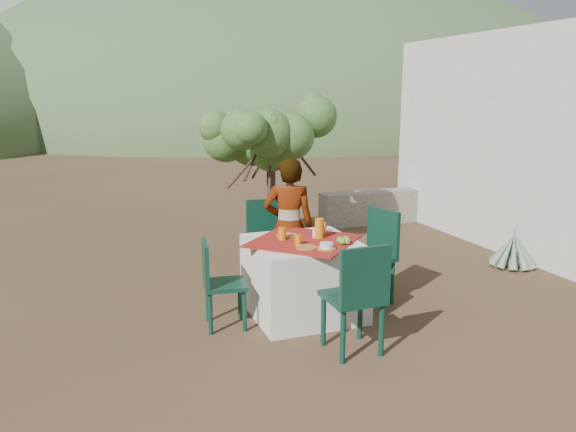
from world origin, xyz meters
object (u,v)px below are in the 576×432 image
object	(u,v)px
chair_right	(374,251)
shrub_tree	(274,144)
table	(303,277)
agave	(513,251)
chair_far	(267,238)
chair_left	(217,280)
person	(289,226)
chair_near	(358,294)
guesthouse	(564,138)
juice_pitcher	(319,228)

from	to	relation	value
chair_right	shrub_tree	size ratio (longest dim) A/B	0.52
table	agave	bearing A→B (deg)	9.75
chair_far	chair_left	distance (m)	1.33
person	shrub_tree	xyz separation A→B (m)	(0.39, 1.66, 0.74)
agave	shrub_tree	bearing A→B (deg)	146.18
chair_far	chair_right	bearing A→B (deg)	-40.25
person	agave	bearing A→B (deg)	-162.99
chair_near	agave	bearing A→B (deg)	-154.98
person	guesthouse	world-z (taller)	guesthouse
person	shrub_tree	bearing A→B (deg)	-84.55
table	person	bearing A→B (deg)	83.29
chair_right	chair_left	bearing A→B (deg)	-100.04
table	guesthouse	bearing A→B (deg)	19.09
chair_right	shrub_tree	world-z (taller)	shrub_tree
chair_far	guesthouse	size ratio (longest dim) A/B	0.23
chair_far	chair_left	size ratio (longest dim) A/B	1.16
agave	juice_pitcher	distance (m)	3.02
chair_far	shrub_tree	distance (m)	1.67
chair_left	chair_near	bearing A→B (deg)	-127.68
table	chair_near	size ratio (longest dim) A/B	1.33
table	shrub_tree	world-z (taller)	shrub_tree
guesthouse	shrub_tree	bearing A→B (deg)	172.77
chair_far	agave	world-z (taller)	chair_far
agave	person	bearing A→B (deg)	178.22
chair_far	person	size ratio (longest dim) A/B	0.64
table	shrub_tree	distance (m)	2.58
person	shrub_tree	world-z (taller)	shrub_tree
person	juice_pitcher	distance (m)	0.61
agave	table	bearing A→B (deg)	-170.25
shrub_tree	juice_pitcher	distance (m)	2.36
juice_pitcher	guesthouse	bearing A→B (deg)	19.43
shrub_tree	juice_pitcher	xyz separation A→B (m)	(-0.29, -2.25, -0.63)
table	chair_right	distance (m)	0.85
chair_far	guesthouse	distance (m)	5.14
chair_left	shrub_tree	bearing A→B (deg)	-22.78
guesthouse	juice_pitcher	bearing A→B (deg)	-160.57
person	juice_pitcher	size ratio (longest dim) A/B	7.66
chair_far	person	distance (m)	0.46
shrub_tree	guesthouse	bearing A→B (deg)	-7.23
chair_right	table	bearing A→B (deg)	-98.19
chair_near	juice_pitcher	xyz separation A→B (m)	(0.09, 1.03, 0.32)
chair_right	shrub_tree	distance (m)	2.42
guesthouse	person	bearing A→B (deg)	-167.40
chair_near	chair_right	world-z (taller)	chair_right
chair_far	juice_pitcher	size ratio (longest dim) A/B	4.93
chair_left	chair_far	bearing A→B (deg)	-31.29
chair_left	table	bearing A→B (deg)	-80.65
shrub_tree	chair_left	bearing A→B (deg)	-120.15
guesthouse	juice_pitcher	xyz separation A→B (m)	(-4.77, -1.68, -0.64)
table	chair_near	distance (m)	1.01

